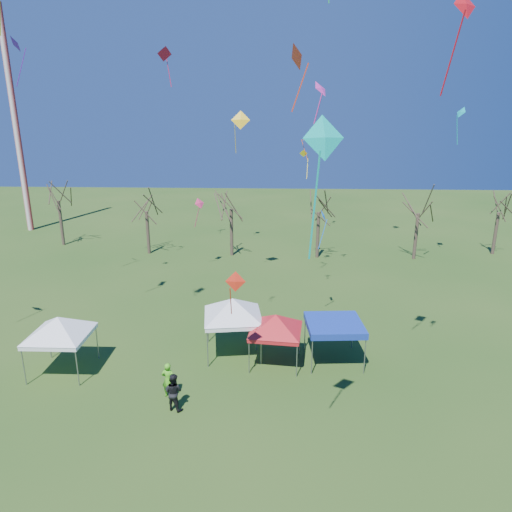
{
  "coord_description": "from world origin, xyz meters",
  "views": [
    {
      "loc": [
        2.14,
        -18.9,
        12.98
      ],
      "look_at": [
        1.07,
        3.0,
        6.38
      ],
      "focal_mm": 32.0,
      "sensor_mm": 36.0,
      "label": 1
    }
  ],
  "objects_px": {
    "tent_red": "(276,318)",
    "tree_3": "(319,196)",
    "tree_5": "(501,197)",
    "tent_white_mid": "(233,302)",
    "radio_mast": "(16,123)",
    "tree_0": "(56,184)",
    "tent_white_west": "(58,321)",
    "tent_blue": "(334,325)",
    "tree_2": "(231,192)",
    "tree_4": "(420,197)",
    "person_green": "(168,380)",
    "tree_1": "(145,196)",
    "person_dark": "(173,392)"
  },
  "relations": [
    {
      "from": "tent_red",
      "to": "person_dark",
      "type": "relative_size",
      "value": 2.08
    },
    {
      "from": "tent_white_mid",
      "to": "person_dark",
      "type": "distance_m",
      "value": 6.34
    },
    {
      "from": "tree_5",
      "to": "person_dark",
      "type": "bearing_deg",
      "value": -134.39
    },
    {
      "from": "tree_0",
      "to": "person_dark",
      "type": "distance_m",
      "value": 34.04
    },
    {
      "from": "tree_4",
      "to": "tent_red",
      "type": "height_order",
      "value": "tree_4"
    },
    {
      "from": "tent_red",
      "to": "tree_4",
      "type": "bearing_deg",
      "value": 56.94
    },
    {
      "from": "tree_5",
      "to": "tent_blue",
      "type": "distance_m",
      "value": 28.9
    },
    {
      "from": "tree_2",
      "to": "person_green",
      "type": "bearing_deg",
      "value": -91.59
    },
    {
      "from": "tent_red",
      "to": "tent_blue",
      "type": "xyz_separation_m",
      "value": [
        3.21,
        0.41,
        -0.55
      ]
    },
    {
      "from": "tent_white_west",
      "to": "person_dark",
      "type": "bearing_deg",
      "value": -24.57
    },
    {
      "from": "tree_3",
      "to": "tree_4",
      "type": "height_order",
      "value": "tree_3"
    },
    {
      "from": "tree_5",
      "to": "tree_0",
      "type": "bearing_deg",
      "value": 178.31
    },
    {
      "from": "radio_mast",
      "to": "person_dark",
      "type": "relative_size",
      "value": 13.71
    },
    {
      "from": "tree_1",
      "to": "tent_red",
      "type": "xyz_separation_m",
      "value": [
        12.88,
        -20.99,
        -3.08
      ]
    },
    {
      "from": "tree_2",
      "to": "tent_red",
      "type": "height_order",
      "value": "tree_2"
    },
    {
      "from": "tree_0",
      "to": "tent_white_west",
      "type": "relative_size",
      "value": 2.04
    },
    {
      "from": "radio_mast",
      "to": "tree_2",
      "type": "height_order",
      "value": "radio_mast"
    },
    {
      "from": "radio_mast",
      "to": "tent_red",
      "type": "bearing_deg",
      "value": -45.22
    },
    {
      "from": "tree_2",
      "to": "person_green",
      "type": "height_order",
      "value": "tree_2"
    },
    {
      "from": "tree_2",
      "to": "person_dark",
      "type": "bearing_deg",
      "value": -90.44
    },
    {
      "from": "tree_4",
      "to": "tent_white_mid",
      "type": "bearing_deg",
      "value": -129.11
    },
    {
      "from": "tent_white_west",
      "to": "tent_white_mid",
      "type": "bearing_deg",
      "value": 15.53
    },
    {
      "from": "person_green",
      "to": "radio_mast",
      "type": "bearing_deg",
      "value": -48.14
    },
    {
      "from": "tree_1",
      "to": "tree_5",
      "type": "height_order",
      "value": "tree_1"
    },
    {
      "from": "radio_mast",
      "to": "tent_white_mid",
      "type": "height_order",
      "value": "radio_mast"
    },
    {
      "from": "tree_4",
      "to": "tent_blue",
      "type": "xyz_separation_m",
      "value": [
        -10.04,
        -19.94,
        -3.89
      ]
    },
    {
      "from": "tent_white_west",
      "to": "tent_blue",
      "type": "bearing_deg",
      "value": 7.12
    },
    {
      "from": "person_green",
      "to": "person_dark",
      "type": "bearing_deg",
      "value": 120.89
    },
    {
      "from": "radio_mast",
      "to": "tree_3",
      "type": "bearing_deg",
      "value": -16.31
    },
    {
      "from": "radio_mast",
      "to": "tent_red",
      "type": "height_order",
      "value": "radio_mast"
    },
    {
      "from": "tree_0",
      "to": "tent_white_west",
      "type": "xyz_separation_m",
      "value": [
        11.65,
        -25.13,
        -3.54
      ]
    },
    {
      "from": "tent_blue",
      "to": "tree_4",
      "type": "bearing_deg",
      "value": 63.28
    },
    {
      "from": "tent_white_west",
      "to": "tree_5",
      "type": "bearing_deg",
      "value": 35.89
    },
    {
      "from": "radio_mast",
      "to": "tree_1",
      "type": "relative_size",
      "value": 3.31
    },
    {
      "from": "tree_0",
      "to": "tent_white_west",
      "type": "bearing_deg",
      "value": -65.13
    },
    {
      "from": "tent_white_west",
      "to": "person_green",
      "type": "relative_size",
      "value": 2.3
    },
    {
      "from": "tent_white_west",
      "to": "radio_mast",
      "type": "bearing_deg",
      "value": 120.64
    },
    {
      "from": "tree_2",
      "to": "tree_1",
      "type": "bearing_deg",
      "value": 178.15
    },
    {
      "from": "tree_1",
      "to": "person_dark",
      "type": "height_order",
      "value": "tree_1"
    },
    {
      "from": "tree_0",
      "to": "tent_white_west",
      "type": "height_order",
      "value": "tree_0"
    },
    {
      "from": "tent_red",
      "to": "tree_3",
      "type": "bearing_deg",
      "value": 79.11
    },
    {
      "from": "tent_blue",
      "to": "person_green",
      "type": "bearing_deg",
      "value": -155.28
    },
    {
      "from": "tent_white_mid",
      "to": "tree_4",
      "type": "bearing_deg",
      "value": 50.89
    },
    {
      "from": "tent_white_mid",
      "to": "tent_blue",
      "type": "height_order",
      "value": "tent_white_mid"
    },
    {
      "from": "tree_1",
      "to": "person_green",
      "type": "xyz_separation_m",
      "value": [
        7.73,
        -24.43,
        -4.89
      ]
    },
    {
      "from": "tree_5",
      "to": "tent_white_mid",
      "type": "xyz_separation_m",
      "value": [
        -24.04,
        -21.35,
        -2.6
      ]
    },
    {
      "from": "tent_white_mid",
      "to": "person_dark",
      "type": "xyz_separation_m",
      "value": [
        -2.24,
        -5.5,
        -2.22
      ]
    },
    {
      "from": "person_green",
      "to": "person_dark",
      "type": "height_order",
      "value": "person_dark"
    },
    {
      "from": "tent_blue",
      "to": "person_dark",
      "type": "distance_m",
      "value": 9.33
    },
    {
      "from": "tree_3",
      "to": "tree_4",
      "type": "xyz_separation_m",
      "value": [
        9.32,
        -0.04,
        -0.02
      ]
    }
  ]
}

